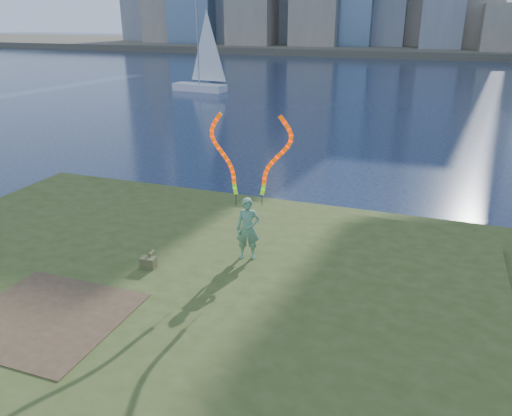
% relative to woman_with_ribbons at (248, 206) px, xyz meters
% --- Properties ---
extents(ground, '(320.00, 320.00, 0.00)m').
position_rel_woman_with_ribbons_xyz_m(ground, '(-0.78, -0.81, -2.21)').
color(ground, '#17233B').
rests_on(ground, ground).
extents(grassy_knoll, '(20.00, 18.00, 0.80)m').
position_rel_woman_with_ribbons_xyz_m(grassy_knoll, '(-0.78, -3.10, -1.87)').
color(grassy_knoll, '#384719').
rests_on(grassy_knoll, ground).
extents(dirt_patch, '(3.20, 3.00, 0.02)m').
position_rel_woman_with_ribbons_xyz_m(dirt_patch, '(-2.98, -4.01, -1.40)').
color(dirt_patch, '#47331E').
rests_on(dirt_patch, grassy_knoll).
extents(far_shore, '(320.00, 40.00, 1.20)m').
position_rel_woman_with_ribbons_xyz_m(far_shore, '(-0.78, 94.19, -1.61)').
color(far_shore, '#4E4839').
rests_on(far_shore, ground).
extents(woman_with_ribbons, '(1.98, 0.65, 4.01)m').
position_rel_woman_with_ribbons_xyz_m(woman_with_ribbons, '(0.00, 0.00, 0.00)').
color(woman_with_ribbons, '#146A24').
rests_on(woman_with_ribbons, grassy_knoll).
extents(canvas_bag, '(0.39, 0.45, 0.35)m').
position_rel_woman_with_ribbons_xyz_m(canvas_bag, '(-2.13, -1.35, -1.27)').
color(canvas_bag, brown).
rests_on(canvas_bag, grassy_knoll).
extents(sailboat, '(5.42, 2.20, 8.14)m').
position_rel_woman_with_ribbons_xyz_m(sailboat, '(-16.53, 31.62, -0.81)').
color(sailboat, white).
rests_on(sailboat, ground).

